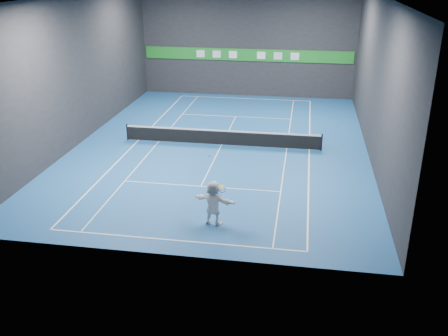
% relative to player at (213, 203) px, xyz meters
% --- Properties ---
extents(ground, '(26.00, 26.00, 0.00)m').
position_rel_player_xyz_m(ground, '(-1.37, 10.21, -1.02)').
color(ground, '#1A5090').
rests_on(ground, ground).
extents(wall_back, '(18.00, 0.10, 9.00)m').
position_rel_player_xyz_m(wall_back, '(-1.37, 23.21, 3.48)').
color(wall_back, '#242427').
rests_on(wall_back, ground).
extents(wall_front, '(18.00, 0.10, 9.00)m').
position_rel_player_xyz_m(wall_front, '(-1.37, -2.79, 3.48)').
color(wall_front, '#242427').
rests_on(wall_front, ground).
extents(wall_left, '(0.10, 26.00, 9.00)m').
position_rel_player_xyz_m(wall_left, '(-10.37, 10.21, 3.48)').
color(wall_left, '#242427').
rests_on(wall_left, ground).
extents(wall_right, '(0.10, 26.00, 9.00)m').
position_rel_player_xyz_m(wall_right, '(7.63, 10.21, 3.48)').
color(wall_right, '#242427').
rests_on(wall_right, ground).
extents(baseline_near, '(10.98, 0.08, 0.01)m').
position_rel_player_xyz_m(baseline_near, '(-1.37, -1.68, -1.02)').
color(baseline_near, white).
rests_on(baseline_near, ground).
extents(baseline_far, '(10.98, 0.08, 0.01)m').
position_rel_player_xyz_m(baseline_far, '(-1.37, 22.10, -1.02)').
color(baseline_far, white).
rests_on(baseline_far, ground).
extents(sideline_doubles_left, '(0.08, 23.78, 0.01)m').
position_rel_player_xyz_m(sideline_doubles_left, '(-6.86, 10.21, -1.02)').
color(sideline_doubles_left, white).
rests_on(sideline_doubles_left, ground).
extents(sideline_doubles_right, '(0.08, 23.78, 0.01)m').
position_rel_player_xyz_m(sideline_doubles_right, '(4.12, 10.21, -1.02)').
color(sideline_doubles_right, white).
rests_on(sideline_doubles_right, ground).
extents(sideline_singles_left, '(0.06, 23.78, 0.01)m').
position_rel_player_xyz_m(sideline_singles_left, '(-5.48, 10.21, -1.02)').
color(sideline_singles_left, white).
rests_on(sideline_singles_left, ground).
extents(sideline_singles_right, '(0.06, 23.78, 0.01)m').
position_rel_player_xyz_m(sideline_singles_right, '(2.74, 10.21, -1.02)').
color(sideline_singles_right, white).
rests_on(sideline_singles_right, ground).
extents(service_line_near, '(8.23, 0.06, 0.01)m').
position_rel_player_xyz_m(service_line_near, '(-1.37, 3.81, -1.02)').
color(service_line_near, white).
rests_on(service_line_near, ground).
extents(service_line_far, '(8.23, 0.06, 0.01)m').
position_rel_player_xyz_m(service_line_far, '(-1.37, 16.61, -1.02)').
color(service_line_far, white).
rests_on(service_line_far, ground).
extents(center_service_line, '(0.06, 12.80, 0.01)m').
position_rel_player_xyz_m(center_service_line, '(-1.37, 10.21, -1.02)').
color(center_service_line, white).
rests_on(center_service_line, ground).
extents(player, '(1.98, 1.03, 2.04)m').
position_rel_player_xyz_m(player, '(0.00, 0.00, 0.00)').
color(player, white).
rests_on(player, ground).
extents(tennis_ball, '(0.07, 0.07, 0.07)m').
position_rel_player_xyz_m(tennis_ball, '(-0.16, 0.06, 2.15)').
color(tennis_ball, yellow).
rests_on(tennis_ball, player).
extents(tennis_net, '(12.50, 0.10, 1.07)m').
position_rel_player_xyz_m(tennis_net, '(-1.37, 10.21, -0.48)').
color(tennis_net, black).
rests_on(tennis_net, ground).
extents(sponsor_banner, '(17.64, 0.11, 1.00)m').
position_rel_player_xyz_m(sponsor_banner, '(-1.37, 23.15, 2.48)').
color(sponsor_banner, '#1D8526').
rests_on(sponsor_banner, wall_back).
extents(tennis_racket, '(0.43, 0.35, 0.55)m').
position_rel_player_xyz_m(tennis_racket, '(0.37, 0.05, 0.62)').
color(tennis_racket, red).
rests_on(tennis_racket, player).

